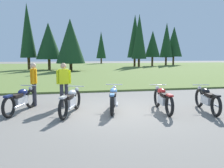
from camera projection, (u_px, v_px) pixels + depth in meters
name	position (u px, v px, depth m)	size (l,w,h in m)	color
ground_plane	(115.00, 112.00, 7.94)	(140.00, 140.00, 0.00)	slate
grass_moorland	(78.00, 69.00, 33.50)	(80.00, 44.00, 0.10)	#5B7033
forest_treeline	(72.00, 42.00, 38.31)	(42.28, 28.16, 8.83)	#47331E
motorcycle_navy	(21.00, 100.00, 7.80)	(0.89, 2.01, 0.88)	black
motorcycle_silver	(71.00, 101.00, 7.59)	(0.89, 2.01, 0.88)	black
motorcycle_sky_blue	(113.00, 98.00, 8.05)	(0.77, 2.06, 0.88)	black
motorcycle_red	(163.00, 99.00, 7.97)	(0.62, 2.10, 0.88)	black
motorcycle_black	(207.00, 99.00, 7.94)	(0.68, 2.08, 0.88)	black
rider_with_back_turned	(64.00, 82.00, 8.61)	(0.55, 0.26, 1.67)	#2D2D38
rider_near_row_end	(34.00, 82.00, 8.76)	(0.24, 0.55, 1.67)	#2D2D38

